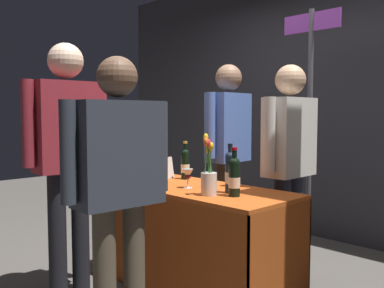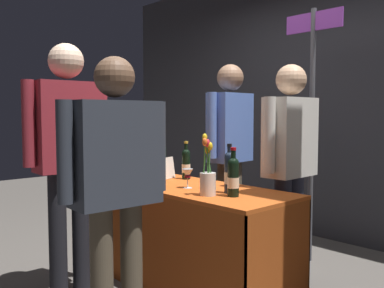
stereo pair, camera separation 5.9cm
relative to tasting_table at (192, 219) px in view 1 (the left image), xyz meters
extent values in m
plane|color=#514C47|center=(0.00, 0.00, -0.50)|extent=(12.00, 12.00, 0.00)
cube|color=#2D2D33|center=(0.00, 1.86, 0.91)|extent=(5.98, 0.12, 2.82)
cube|color=#B74C19|center=(0.00, 0.00, 0.22)|extent=(1.51, 0.63, 0.02)
cube|color=#963E14|center=(0.00, -0.31, -0.15)|extent=(1.51, 0.01, 0.71)
cube|color=#963E14|center=(0.00, 0.31, -0.15)|extent=(1.51, 0.01, 0.71)
cube|color=#963E14|center=(-0.75, 0.00, -0.15)|extent=(0.01, 0.63, 0.71)
cube|color=#963E14|center=(0.75, 0.00, -0.15)|extent=(0.01, 0.63, 0.71)
cylinder|color=black|center=(0.44, -0.06, 0.34)|extent=(0.07, 0.07, 0.21)
sphere|color=black|center=(0.44, -0.06, 0.44)|extent=(0.07, 0.07, 0.07)
cylinder|color=black|center=(0.44, -0.06, 0.48)|extent=(0.03, 0.03, 0.08)
cylinder|color=maroon|center=(0.44, -0.06, 0.53)|extent=(0.03, 0.03, 0.02)
cylinder|color=beige|center=(0.44, -0.06, 0.32)|extent=(0.07, 0.07, 0.07)
cylinder|color=black|center=(-0.14, -0.18, 0.35)|extent=(0.07, 0.07, 0.24)
sphere|color=black|center=(-0.14, -0.18, 0.47)|extent=(0.07, 0.07, 0.07)
cylinder|color=black|center=(-0.14, -0.18, 0.51)|extent=(0.03, 0.03, 0.07)
cylinder|color=#B7932D|center=(-0.14, -0.18, 0.55)|extent=(0.03, 0.03, 0.02)
cylinder|color=beige|center=(-0.14, -0.18, 0.34)|extent=(0.07, 0.07, 0.08)
cylinder|color=black|center=(-0.52, 0.15, 0.36)|extent=(0.07, 0.07, 0.24)
sphere|color=black|center=(-0.52, 0.15, 0.48)|extent=(0.07, 0.07, 0.07)
cylinder|color=black|center=(-0.52, 0.15, 0.51)|extent=(0.03, 0.03, 0.07)
cylinder|color=maroon|center=(-0.52, 0.15, 0.56)|extent=(0.03, 0.03, 0.02)
cylinder|color=beige|center=(-0.52, 0.15, 0.34)|extent=(0.07, 0.07, 0.08)
cylinder|color=#192333|center=(0.35, 0.00, 0.35)|extent=(0.06, 0.06, 0.24)
sphere|color=#192333|center=(0.35, 0.00, 0.47)|extent=(0.06, 0.06, 0.06)
cylinder|color=#192333|center=(0.35, 0.00, 0.50)|extent=(0.03, 0.03, 0.07)
cylinder|color=black|center=(0.35, 0.00, 0.55)|extent=(0.03, 0.03, 0.02)
cylinder|color=beige|center=(0.35, 0.00, 0.33)|extent=(0.07, 0.07, 0.08)
cylinder|color=black|center=(-0.28, 0.20, 0.34)|extent=(0.07, 0.07, 0.20)
sphere|color=black|center=(-0.28, 0.20, 0.44)|extent=(0.06, 0.06, 0.06)
cylinder|color=black|center=(-0.28, 0.20, 0.48)|extent=(0.03, 0.03, 0.08)
cylinder|color=#B7932D|center=(-0.28, 0.20, 0.52)|extent=(0.03, 0.03, 0.02)
cylinder|color=beige|center=(-0.28, 0.20, 0.32)|extent=(0.07, 0.07, 0.07)
cylinder|color=black|center=(-0.34, -0.05, 0.34)|extent=(0.08, 0.08, 0.20)
sphere|color=black|center=(-0.34, -0.05, 0.44)|extent=(0.08, 0.08, 0.08)
cylinder|color=black|center=(-0.34, -0.05, 0.48)|extent=(0.03, 0.03, 0.08)
cylinder|color=#B7932D|center=(-0.34, -0.05, 0.53)|extent=(0.04, 0.04, 0.02)
cylinder|color=beige|center=(-0.34, -0.05, 0.32)|extent=(0.08, 0.08, 0.07)
cylinder|color=silver|center=(0.03, -0.07, 0.24)|extent=(0.07, 0.07, 0.00)
cylinder|color=silver|center=(0.03, -0.07, 0.27)|extent=(0.01, 0.01, 0.06)
cone|color=silver|center=(0.03, -0.07, 0.33)|extent=(0.08, 0.08, 0.07)
cylinder|color=#590C19|center=(0.03, -0.07, 0.31)|extent=(0.04, 0.04, 0.02)
cylinder|color=silver|center=(0.19, 0.20, 0.24)|extent=(0.07, 0.07, 0.00)
cylinder|color=silver|center=(0.19, 0.20, 0.27)|extent=(0.01, 0.01, 0.06)
cone|color=silver|center=(0.19, 0.20, 0.33)|extent=(0.07, 0.07, 0.07)
cylinder|color=#590C19|center=(0.19, 0.20, 0.31)|extent=(0.04, 0.04, 0.02)
cylinder|color=silver|center=(0.31, -0.15, 0.31)|extent=(0.10, 0.10, 0.14)
cylinder|color=#38722D|center=(0.33, -0.16, 0.43)|extent=(0.01, 0.02, 0.24)
ellipsoid|color=gold|center=(0.33, -0.15, 0.54)|extent=(0.03, 0.03, 0.05)
cylinder|color=#38722D|center=(0.30, -0.18, 0.44)|extent=(0.05, 0.04, 0.26)
ellipsoid|color=#E05B1E|center=(0.32, -0.20, 0.57)|extent=(0.03, 0.03, 0.05)
cylinder|color=#38722D|center=(0.31, -0.15, 0.45)|extent=(0.03, 0.06, 0.29)
ellipsoid|color=gold|center=(0.30, -0.18, 0.60)|extent=(0.03, 0.03, 0.05)
cylinder|color=#38722D|center=(0.31, -0.15, 0.43)|extent=(0.02, 0.03, 0.26)
ellipsoid|color=red|center=(0.31, -0.16, 0.56)|extent=(0.03, 0.03, 0.05)
cylinder|color=#38722D|center=(0.28, -0.16, 0.41)|extent=(0.04, 0.03, 0.21)
ellipsoid|color=gold|center=(0.30, -0.15, 0.52)|extent=(0.03, 0.03, 0.05)
cube|color=silver|center=(-0.40, 0.12, 0.32)|extent=(0.07, 0.14, 0.17)
cylinder|color=#2D3347|center=(0.42, 0.65, -0.10)|extent=(0.12, 0.12, 0.80)
cylinder|color=#2D3347|center=(0.42, 0.49, -0.10)|extent=(0.12, 0.12, 0.80)
cube|color=beige|center=(0.42, 0.57, 0.58)|extent=(0.22, 0.42, 0.56)
sphere|color=tan|center=(0.42, 0.57, 0.99)|extent=(0.22, 0.22, 0.22)
cylinder|color=beige|center=(0.42, 0.82, 0.60)|extent=(0.08, 0.08, 0.52)
cylinder|color=beige|center=(0.43, 0.32, 0.60)|extent=(0.08, 0.08, 0.52)
cylinder|color=#4C4233|center=(-0.30, 0.80, -0.08)|extent=(0.12, 0.12, 0.83)
cylinder|color=#4C4233|center=(-0.28, 0.64, -0.08)|extent=(0.12, 0.12, 0.83)
cube|color=#4C6BB7|center=(-0.29, 0.72, 0.63)|extent=(0.24, 0.42, 0.59)
sphere|color=#8C664C|center=(-0.29, 0.72, 1.05)|extent=(0.23, 0.23, 0.23)
cylinder|color=#4C6BB7|center=(-0.31, 0.97, 0.65)|extent=(0.08, 0.08, 0.54)
cylinder|color=#4C6BB7|center=(-0.27, 0.47, 0.65)|extent=(0.08, 0.08, 0.54)
cylinder|color=#4C4233|center=(0.28, -0.90, -0.12)|extent=(0.12, 0.12, 0.77)
cylinder|color=#4C4233|center=(0.29, -0.72, -0.12)|extent=(0.12, 0.12, 0.77)
cube|color=#2D333D|center=(0.29, -0.81, 0.54)|extent=(0.23, 0.47, 0.54)
sphere|color=brown|center=(0.29, -0.81, 0.94)|extent=(0.21, 0.21, 0.21)
cylinder|color=#2D333D|center=(0.27, -1.09, 0.56)|extent=(0.08, 0.08, 0.50)
cylinder|color=#2D333D|center=(0.30, -0.54, 0.56)|extent=(0.08, 0.08, 0.50)
cylinder|color=black|center=(-0.51, -0.77, -0.07)|extent=(0.12, 0.12, 0.86)
cylinder|color=black|center=(-0.50, -0.60, -0.07)|extent=(0.12, 0.12, 0.86)
cube|color=maroon|center=(-0.51, -0.68, 0.66)|extent=(0.24, 0.44, 0.61)
sphere|color=beige|center=(-0.51, -0.68, 1.10)|extent=(0.24, 0.24, 0.24)
cylinder|color=maroon|center=(-0.52, -0.94, 0.68)|extent=(0.08, 0.08, 0.56)
cylinder|color=maroon|center=(-0.49, -0.42, 0.68)|extent=(0.08, 0.08, 0.56)
cylinder|color=#47474C|center=(0.26, 1.12, 0.55)|extent=(0.04, 0.04, 2.11)
cube|color=#7A3393|center=(0.26, 1.12, 1.50)|extent=(0.51, 0.02, 0.15)
camera|label=1|loc=(2.14, -2.08, 0.75)|focal=39.95mm
camera|label=2|loc=(2.18, -2.03, 0.75)|focal=39.95mm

